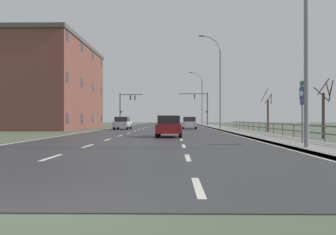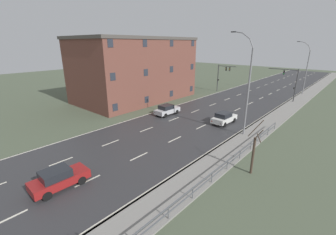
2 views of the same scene
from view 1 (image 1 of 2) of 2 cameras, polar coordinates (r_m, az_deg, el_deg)
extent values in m
cube|color=#4C5642|center=(53.28, -1.08, -1.69)|extent=(160.00, 160.00, 0.12)
cube|color=#303033|center=(65.27, -0.71, -1.35)|extent=(14.00, 120.00, 0.02)
cube|color=beige|center=(13.38, -17.47, -5.86)|extent=(0.16, 2.20, 0.01)
cube|color=beige|center=(18.56, -12.19, -4.27)|extent=(0.16, 2.20, 0.01)
cube|color=beige|center=(23.84, -9.23, -3.36)|extent=(0.16, 2.20, 0.01)
cube|color=beige|center=(29.17, -7.36, -2.78)|extent=(0.16, 2.20, 0.01)
cube|color=beige|center=(34.52, -6.06, -2.38)|extent=(0.16, 2.20, 0.01)
cube|color=beige|center=(39.88, -5.12, -2.08)|extent=(0.16, 2.20, 0.01)
cube|color=beige|center=(45.25, -4.40, -1.85)|extent=(0.16, 2.20, 0.01)
cube|color=beige|center=(50.62, -3.83, -1.67)|extent=(0.16, 2.20, 0.01)
cube|color=beige|center=(56.01, -3.37, -1.53)|extent=(0.16, 2.20, 0.01)
cube|color=beige|center=(61.39, -2.99, -1.41)|extent=(0.16, 2.20, 0.01)
cube|color=beige|center=(66.78, -2.67, -1.31)|extent=(0.16, 2.20, 0.01)
cube|color=beige|center=(72.17, -2.40, -1.23)|extent=(0.16, 2.20, 0.01)
cube|color=beige|center=(77.56, -2.17, -1.15)|extent=(0.16, 2.20, 0.01)
cube|color=beige|center=(82.95, -1.97, -1.09)|extent=(0.16, 2.20, 0.01)
cube|color=beige|center=(88.34, -1.79, -1.03)|extent=(0.16, 2.20, 0.01)
cube|color=beige|center=(93.74, -1.63, -0.98)|extent=(0.16, 2.20, 0.01)
cube|color=beige|center=(99.13, -1.49, -0.94)|extent=(0.16, 2.20, 0.01)
cube|color=beige|center=(104.53, -1.37, -0.90)|extent=(0.16, 2.20, 0.01)
cube|color=beige|center=(109.92, -1.26, -0.86)|extent=(0.16, 2.20, 0.01)
cube|color=beige|center=(115.32, -1.15, -0.83)|extent=(0.16, 2.20, 0.01)
cube|color=beige|center=(120.71, -1.06, -0.80)|extent=(0.16, 2.20, 0.01)
cube|color=beige|center=(7.37, 4.61, -10.56)|extent=(0.16, 2.20, 0.01)
cube|color=beige|center=(12.71, 3.04, -6.17)|extent=(0.16, 2.20, 0.01)
cube|color=beige|center=(18.09, 2.41, -4.38)|extent=(0.16, 2.20, 0.01)
cube|color=beige|center=(23.47, 2.07, -3.42)|extent=(0.16, 2.20, 0.01)
cube|color=beige|center=(28.87, 1.86, -2.81)|extent=(0.16, 2.20, 0.01)
cube|color=beige|center=(34.26, 1.71, -2.39)|extent=(0.16, 2.20, 0.01)
cube|color=beige|center=(39.66, 1.61, -2.09)|extent=(0.16, 2.20, 0.01)
cube|color=beige|center=(45.05, 1.53, -1.86)|extent=(0.16, 2.20, 0.01)
cube|color=beige|center=(50.45, 1.46, -1.68)|extent=(0.16, 2.20, 0.01)
cube|color=beige|center=(55.85, 1.41, -1.53)|extent=(0.16, 2.20, 0.01)
cube|color=beige|center=(61.25, 1.37, -1.41)|extent=(0.16, 2.20, 0.01)
cube|color=beige|center=(66.65, 1.34, -1.31)|extent=(0.16, 2.20, 0.01)
cube|color=beige|center=(72.05, 1.31, -1.23)|extent=(0.16, 2.20, 0.01)
cube|color=beige|center=(77.45, 1.28, -1.15)|extent=(0.16, 2.20, 0.01)
cube|color=beige|center=(82.84, 1.26, -1.09)|extent=(0.16, 2.20, 0.01)
cube|color=beige|center=(88.24, 1.24, -1.03)|extent=(0.16, 2.20, 0.01)
cube|color=beige|center=(93.64, 1.22, -0.98)|extent=(0.16, 2.20, 0.01)
cube|color=beige|center=(99.04, 1.20, -0.94)|extent=(0.16, 2.20, 0.01)
cube|color=beige|center=(104.44, 1.19, -0.90)|extent=(0.16, 2.20, 0.01)
cube|color=beige|center=(109.84, 1.18, -0.86)|extent=(0.16, 2.20, 0.01)
cube|color=beige|center=(115.24, 1.17, -0.83)|extent=(0.16, 2.20, 0.01)
cube|color=beige|center=(120.64, 1.16, -0.80)|extent=(0.16, 2.20, 0.01)
cube|color=beige|center=(65.44, 5.30, -1.33)|extent=(0.16, 120.00, 0.01)
cube|color=beige|center=(65.83, -6.68, -1.33)|extent=(0.16, 120.00, 0.01)
cube|color=gray|center=(65.58, 6.74, -1.30)|extent=(3.00, 120.00, 0.12)
cube|color=slate|center=(65.45, 5.50, -1.30)|extent=(0.16, 120.00, 0.12)
cube|color=#515459|center=(32.25, 15.27, -0.88)|extent=(0.06, 38.07, 0.08)
cube|color=#515459|center=(32.25, 15.27, -1.59)|extent=(0.06, 38.07, 0.08)
cylinder|color=#515459|center=(21.38, 22.87, -2.44)|extent=(0.07, 0.07, 1.00)
cylinder|color=#515459|center=(23.75, 20.58, -2.22)|extent=(0.07, 0.07, 1.00)
cylinder|color=#515459|center=(26.16, 18.71, -2.03)|extent=(0.07, 0.07, 1.00)
cylinder|color=#515459|center=(28.58, 17.16, -1.87)|extent=(0.07, 0.07, 1.00)
cylinder|color=#515459|center=(31.03, 15.85, -1.74)|extent=(0.07, 0.07, 1.00)
cylinder|color=#515459|center=(33.48, 14.73, -1.62)|extent=(0.07, 0.07, 1.00)
cylinder|color=#515459|center=(35.95, 13.77, -1.52)|extent=(0.07, 0.07, 1.00)
cylinder|color=#515459|center=(38.43, 12.93, -1.44)|extent=(0.07, 0.07, 1.00)
cylinder|color=#515459|center=(40.92, 12.19, -1.36)|extent=(0.07, 0.07, 1.00)
cylinder|color=#515459|center=(43.41, 11.53, -1.29)|extent=(0.07, 0.07, 1.00)
cylinder|color=#515459|center=(45.90, 10.95, -1.23)|extent=(0.07, 0.07, 1.00)
cylinder|color=#515459|center=(48.40, 10.43, -1.18)|extent=(0.07, 0.07, 1.00)
cylinder|color=#515459|center=(50.91, 9.96, -1.13)|extent=(0.07, 0.07, 1.00)
cylinder|color=slate|center=(17.50, 20.42, 10.91)|extent=(0.20, 0.20, 9.43)
cylinder|color=slate|center=(46.58, 8.02, 4.25)|extent=(0.20, 0.20, 9.89)
cylinder|color=slate|center=(47.28, 7.75, 10.82)|extent=(0.55, 0.11, 1.01)
cylinder|color=slate|center=(47.36, 6.94, 11.77)|extent=(0.93, 0.11, 0.70)
cylinder|color=slate|center=(47.36, 5.76, 12.26)|extent=(1.06, 0.11, 0.29)
cube|color=#333335|center=(47.33, 5.12, 12.32)|extent=(0.56, 0.24, 0.12)
cylinder|color=slate|center=(76.26, 5.25, 2.20)|extent=(0.20, 0.20, 9.02)
cylinder|color=slate|center=(76.61, 5.08, 5.94)|extent=(0.55, 0.11, 1.02)
cylinder|color=slate|center=(76.66, 4.58, 6.53)|extent=(0.94, 0.11, 0.70)
cylinder|color=slate|center=(76.65, 3.85, 6.83)|extent=(1.07, 0.11, 0.29)
cube|color=#333335|center=(76.63, 3.46, 6.87)|extent=(0.56, 0.24, 0.12)
cylinder|color=slate|center=(20.11, 19.89, 0.67)|extent=(0.09, 0.09, 3.28)
cube|color=#146633|center=(20.18, 19.83, 4.91)|extent=(0.03, 0.56, 0.24)
cube|color=navy|center=(20.14, 19.83, 3.49)|extent=(0.03, 0.68, 0.68)
cube|color=white|center=(20.14, 19.78, 3.49)|extent=(0.01, 0.44, 0.22)
cube|color=navy|center=(20.12, 19.83, 2.15)|extent=(0.03, 0.52, 0.22)
cylinder|color=#38383A|center=(67.61, 6.05, 1.27)|extent=(0.18, 0.18, 6.10)
cylinder|color=#38383A|center=(67.56, 3.87, 3.64)|extent=(5.17, 0.12, 0.12)
cube|color=black|center=(67.54, 4.09, 3.18)|extent=(0.20, 0.28, 0.80)
sphere|color=#2D2D2D|center=(67.40, 4.09, 3.41)|extent=(0.14, 0.14, 0.14)
sphere|color=#2D2D2D|center=(67.39, 4.09, 3.19)|extent=(0.14, 0.14, 0.14)
sphere|color=green|center=(67.37, 4.09, 2.96)|extent=(0.14, 0.14, 0.14)
cube|color=black|center=(67.53, 5.87, 0.89)|extent=(0.18, 0.12, 0.32)
cylinder|color=#38383A|center=(67.78, -7.35, 1.20)|extent=(0.18, 0.18, 5.95)
cylinder|color=#38383A|center=(67.63, -5.61, 3.52)|extent=(4.15, 0.12, 0.12)
cube|color=black|center=(67.62, -5.78, 3.05)|extent=(0.20, 0.28, 0.80)
sphere|color=#2D2D2D|center=(67.49, -5.80, 3.28)|extent=(0.14, 0.14, 0.14)
sphere|color=#F2AD19|center=(67.47, -5.80, 3.06)|extent=(0.14, 0.14, 0.14)
sphere|color=#2D2D2D|center=(67.46, -5.80, 2.84)|extent=(0.14, 0.14, 0.14)
cube|color=black|center=(67.53, -5.08, 3.06)|extent=(0.20, 0.28, 0.80)
sphere|color=#2D2D2D|center=(67.40, -5.09, 3.28)|extent=(0.14, 0.14, 0.14)
sphere|color=#F2AD19|center=(67.38, -5.09, 3.06)|extent=(0.14, 0.14, 0.14)
sphere|color=#2D2D2D|center=(67.37, -5.09, 2.84)|extent=(0.14, 0.14, 0.14)
cube|color=black|center=(67.69, -7.17, 0.89)|extent=(0.18, 0.12, 0.32)
cube|color=maroon|center=(27.10, 0.20, -1.65)|extent=(1.85, 4.14, 0.64)
cube|color=black|center=(26.84, 0.18, -0.35)|extent=(1.60, 2.03, 0.60)
cube|color=slate|center=(27.79, 0.25, -0.38)|extent=(1.41, 0.11, 0.51)
cylinder|color=black|center=(28.37, 1.92, -2.24)|extent=(0.23, 0.66, 0.66)
cylinder|color=black|center=(28.42, -1.34, -2.23)|extent=(0.23, 0.66, 0.66)
cylinder|color=black|center=(25.83, 1.89, -2.44)|extent=(0.23, 0.66, 0.66)
cylinder|color=black|center=(25.89, -1.69, -2.43)|extent=(0.23, 0.66, 0.66)
cube|color=red|center=(25.11, -1.47, -1.77)|extent=(0.16, 0.04, 0.14)
cube|color=red|center=(25.06, 1.54, -1.78)|extent=(0.16, 0.04, 0.14)
cube|color=#B7B7BC|center=(46.55, -6.99, -1.03)|extent=(1.88, 4.15, 0.64)
cube|color=black|center=(46.30, -7.04, -0.27)|extent=(1.62, 2.05, 0.60)
cube|color=slate|center=(47.24, -6.85, -0.29)|extent=(1.41, 0.12, 0.51)
cylinder|color=black|center=(47.68, -5.78, -1.40)|extent=(0.24, 0.67, 0.66)
cylinder|color=black|center=(47.95, -7.69, -1.39)|extent=(0.24, 0.67, 0.66)
cylinder|color=black|center=(45.17, -6.25, -1.47)|extent=(0.24, 0.67, 0.66)
cylinder|color=black|center=(45.45, -8.27, -1.46)|extent=(0.24, 0.67, 0.66)
cube|color=red|center=(44.67, -8.26, -1.07)|extent=(0.16, 0.04, 0.14)
cube|color=red|center=(44.44, -6.59, -1.07)|extent=(0.16, 0.04, 0.14)
cube|color=silver|center=(48.34, 3.30, -1.00)|extent=(1.91, 4.16, 0.64)
cube|color=black|center=(48.08, 3.30, -0.27)|extent=(1.63, 2.05, 0.60)
cube|color=slate|center=(49.03, 3.29, -0.29)|extent=(1.41, 0.13, 0.51)
cylinder|color=black|center=(49.62, 4.23, -1.35)|extent=(0.24, 0.67, 0.66)
cylinder|color=black|center=(49.61, 2.36, -1.35)|extent=(0.24, 0.67, 0.66)
cylinder|color=black|center=(47.08, 4.29, -1.41)|extent=(0.24, 0.67, 0.66)
cylinder|color=black|center=(47.07, 2.32, -1.41)|extent=(0.24, 0.67, 0.66)
cube|color=red|center=(46.31, 2.49, -1.04)|extent=(0.16, 0.05, 0.14)
cube|color=red|center=(46.31, 4.13, -1.04)|extent=(0.16, 0.05, 0.14)
cube|color=brown|center=(53.28, -18.89, 4.31)|extent=(12.71, 21.60, 11.02)
cube|color=#4C4742|center=(54.04, -18.88, 10.41)|extent=(12.97, 22.03, 0.50)
cube|color=#282D38|center=(42.02, -15.15, -0.10)|extent=(0.04, 0.90, 1.10)
cube|color=#282D38|center=(48.20, -13.04, -0.11)|extent=(0.04, 0.90, 1.10)
cube|color=#282D38|center=(54.43, -11.42, -0.12)|extent=(0.04, 0.90, 1.10)
cube|color=#282D38|center=(60.69, -10.12, -0.12)|extent=(0.04, 0.90, 1.10)
cube|color=#282D38|center=(42.26, -15.15, 6.02)|extent=(0.04, 0.90, 1.10)
cube|color=#282D38|center=(48.41, -13.04, 5.23)|extent=(0.04, 0.90, 1.10)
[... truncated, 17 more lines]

